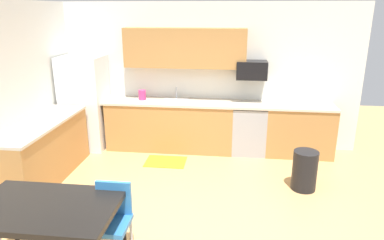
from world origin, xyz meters
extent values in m
plane|color=tan|center=(0.00, 0.00, 0.00)|extent=(12.00, 12.00, 0.00)
cube|color=silver|center=(0.00, 2.65, 1.35)|extent=(5.80, 0.10, 2.70)
cube|color=#AD7A42|center=(-0.57, 2.30, 0.45)|extent=(2.35, 0.60, 0.90)
cube|color=#AD7A42|center=(1.80, 2.30, 0.45)|extent=(1.20, 0.60, 0.90)
cube|color=#AD7A42|center=(-2.30, 0.80, 0.45)|extent=(0.60, 2.00, 0.90)
cube|color=beige|center=(0.00, 2.30, 0.92)|extent=(4.80, 0.64, 0.04)
cube|color=beige|center=(-2.30, 0.80, 0.92)|extent=(0.64, 2.00, 0.04)
cube|color=#AD7A42|center=(-0.30, 2.43, 1.90)|extent=(2.20, 0.34, 0.70)
cube|color=white|center=(-2.18, 2.22, 0.87)|extent=(0.76, 0.70, 1.75)
cube|color=#999BA0|center=(0.90, 2.30, 0.44)|extent=(0.60, 0.60, 0.88)
cube|color=black|center=(0.90, 2.30, 0.90)|extent=(0.60, 0.60, 0.03)
cube|color=black|center=(0.90, 2.40, 1.53)|extent=(0.54, 0.36, 0.32)
cube|color=#A5A8AD|center=(-0.48, 2.30, 0.88)|extent=(0.48, 0.40, 0.14)
cylinder|color=#B2B5BA|center=(-0.48, 2.48, 1.04)|extent=(0.02, 0.02, 0.24)
cube|color=black|center=(-1.19, -1.14, 0.73)|extent=(1.40, 0.90, 0.06)
cylinder|color=black|center=(-1.83, -0.75, 0.35)|extent=(0.05, 0.05, 0.70)
cylinder|color=black|center=(-0.55, -0.75, 0.35)|extent=(0.05, 0.05, 0.70)
cube|color=#2D72B7|center=(-0.63, -0.93, 0.45)|extent=(0.40, 0.40, 0.05)
cube|color=#2D72B7|center=(-0.63, -0.75, 0.65)|extent=(0.38, 0.04, 0.40)
cylinder|color=#B2B2B7|center=(-0.80, -0.76, 0.21)|extent=(0.03, 0.03, 0.42)
cylinder|color=#B2B2B7|center=(-0.46, -0.77, 0.21)|extent=(0.03, 0.03, 0.42)
cylinder|color=black|center=(1.68, 0.95, 0.30)|extent=(0.36, 0.36, 0.60)
cube|color=orange|center=(-0.54, 1.65, 0.01)|extent=(0.70, 0.50, 0.01)
cylinder|color=#CC3372|center=(-1.10, 2.35, 1.02)|extent=(0.14, 0.14, 0.20)
camera|label=1|loc=(0.59, -3.97, 2.59)|focal=33.18mm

